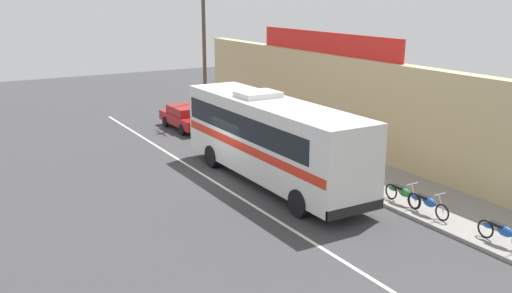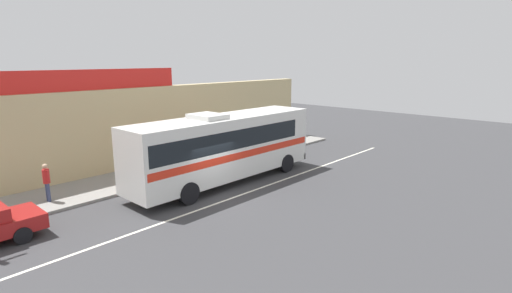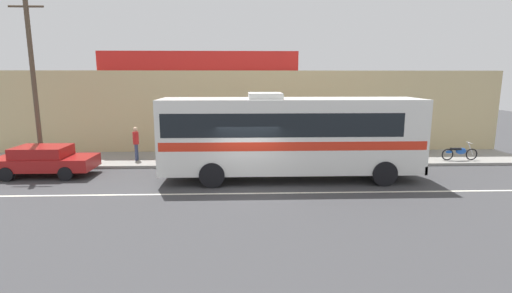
% 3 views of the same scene
% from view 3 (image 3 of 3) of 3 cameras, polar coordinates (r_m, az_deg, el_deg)
% --- Properties ---
extents(ground_plane, '(70.00, 70.00, 0.00)m').
position_cam_3_polar(ground_plane, '(15.43, -1.20, -6.23)').
color(ground_plane, '#3A3A3D').
extents(sidewalk_slab, '(30.00, 3.60, 0.14)m').
position_cam_3_polar(sidewalk_slab, '(20.45, -1.44, -1.85)').
color(sidewalk_slab, gray).
rests_on(sidewalk_slab, ground_plane).
extents(storefront_facade, '(30.00, 0.70, 4.80)m').
position_cam_3_polar(storefront_facade, '(22.22, -1.53, 5.23)').
color(storefront_facade, tan).
rests_on(storefront_facade, ground_plane).
extents(storefront_billboard, '(11.49, 0.12, 1.10)m').
position_cam_3_polar(storefront_billboard, '(22.28, -8.73, 12.72)').
color(storefront_billboard, red).
rests_on(storefront_billboard, storefront_facade).
extents(road_center_stripe, '(30.00, 0.14, 0.01)m').
position_cam_3_polar(road_center_stripe, '(14.66, -1.15, -7.11)').
color(road_center_stripe, silver).
rests_on(road_center_stripe, ground_plane).
extents(intercity_bus, '(11.11, 2.62, 3.78)m').
position_cam_3_polar(intercity_bus, '(16.31, 4.97, 2.09)').
color(intercity_bus, silver).
rests_on(intercity_bus, ground_plane).
extents(parked_car, '(4.32, 1.89, 1.37)m').
position_cam_3_polar(parked_car, '(19.53, -29.37, -1.80)').
color(parked_car, maroon).
rests_on(parked_car, ground_plane).
extents(utility_pole, '(1.60, 0.22, 8.13)m').
position_cam_3_polar(utility_pole, '(21.23, -30.65, 8.78)').
color(utility_pole, brown).
rests_on(utility_pole, sidewalk_slab).
extents(motorcycle_green, '(1.97, 0.56, 0.94)m').
position_cam_3_polar(motorcycle_green, '(20.86, 21.31, -0.93)').
color(motorcycle_green, black).
rests_on(motorcycle_green, sidewalk_slab).
extents(motorcycle_blue, '(1.85, 0.56, 0.94)m').
position_cam_3_polar(motorcycle_blue, '(20.40, 18.15, -0.98)').
color(motorcycle_blue, black).
rests_on(motorcycle_blue, sidewalk_slab).
extents(motorcycle_black, '(1.90, 0.56, 0.94)m').
position_cam_3_polar(motorcycle_black, '(22.33, 28.42, -0.78)').
color(motorcycle_black, black).
rests_on(motorcycle_black, sidewalk_slab).
extents(pedestrian_far_left, '(0.30, 0.48, 1.75)m').
position_cam_3_polar(pedestrian_far_left, '(20.56, -17.74, 0.83)').
color(pedestrian_far_left, navy).
rests_on(pedestrian_far_left, sidewalk_slab).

